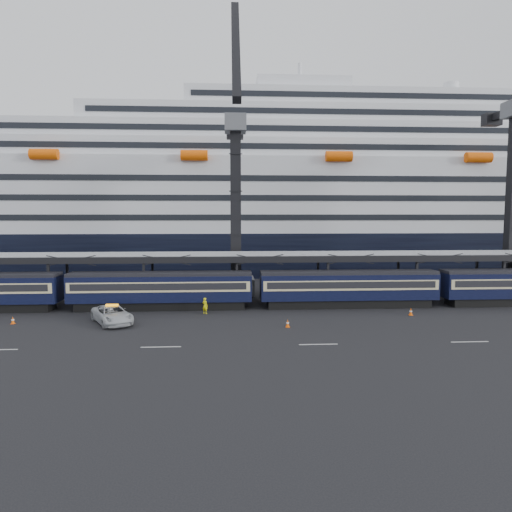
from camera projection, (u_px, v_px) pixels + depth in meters
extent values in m
plane|color=black|center=(468.00, 329.00, 39.82)|extent=(260.00, 260.00, 0.00)
cube|color=beige|center=(161.00, 347.00, 34.34)|extent=(3.00, 0.15, 0.02)
cube|color=beige|center=(318.00, 344.00, 35.04)|extent=(3.00, 0.15, 0.02)
cube|color=beige|center=(470.00, 342.00, 35.73)|extent=(3.00, 0.15, 0.02)
cube|color=black|center=(161.00, 305.00, 48.11)|extent=(17.48, 2.40, 0.90)
cube|color=black|center=(161.00, 288.00, 47.94)|extent=(19.00, 2.80, 2.70)
cube|color=beige|center=(161.00, 285.00, 47.91)|extent=(18.62, 2.92, 1.05)
cube|color=black|center=(161.00, 285.00, 47.91)|extent=(17.86, 2.98, 0.70)
cube|color=black|center=(161.00, 274.00, 47.81)|extent=(19.00, 2.50, 0.35)
cube|color=black|center=(348.00, 303.00, 49.26)|extent=(17.48, 2.40, 0.90)
cube|color=black|center=(348.00, 286.00, 49.10)|extent=(19.00, 2.80, 2.70)
cube|color=beige|center=(349.00, 283.00, 49.07)|extent=(18.62, 2.92, 1.05)
cube|color=black|center=(349.00, 283.00, 49.07)|extent=(17.86, 2.98, 0.70)
cube|color=black|center=(349.00, 272.00, 48.96)|extent=(19.00, 2.50, 0.35)
cube|color=gray|center=(408.00, 254.00, 53.25)|extent=(130.00, 6.00, 0.25)
cube|color=black|center=(418.00, 259.00, 50.29)|extent=(130.00, 0.25, 0.70)
cube|color=black|center=(398.00, 254.00, 56.26)|extent=(130.00, 0.25, 0.70)
cube|color=black|center=(49.00, 283.00, 48.40)|extent=(0.25, 0.25, 5.40)
cube|color=black|center=(67.00, 276.00, 53.97)|extent=(0.25, 0.25, 5.40)
cube|color=black|center=(144.00, 282.00, 48.98)|extent=(0.25, 0.25, 5.40)
cube|color=black|center=(153.00, 275.00, 54.55)|extent=(0.25, 0.25, 5.40)
cube|color=black|center=(237.00, 281.00, 49.56)|extent=(0.25, 0.25, 5.40)
cube|color=black|center=(236.00, 275.00, 55.12)|extent=(0.25, 0.25, 5.40)
cube|color=black|center=(328.00, 281.00, 50.13)|extent=(0.25, 0.25, 5.40)
cube|color=black|center=(318.00, 274.00, 55.70)|extent=(0.25, 0.25, 5.40)
cube|color=black|center=(417.00, 280.00, 50.71)|extent=(0.25, 0.25, 5.40)
cube|color=black|center=(398.00, 273.00, 56.28)|extent=(0.25, 0.25, 5.40)
cube|color=black|center=(503.00, 279.00, 51.29)|extent=(0.25, 0.25, 5.40)
cube|color=black|center=(477.00, 273.00, 56.86)|extent=(0.25, 0.25, 5.40)
cube|color=black|center=(341.00, 249.00, 85.23)|extent=(200.00, 28.00, 7.00)
cube|color=white|center=(342.00, 198.00, 84.37)|extent=(190.00, 26.88, 12.00)
cube|color=white|center=(342.00, 157.00, 83.68)|extent=(160.00, 24.64, 3.00)
cube|color=black|center=(362.00, 147.00, 71.38)|extent=(153.60, 0.12, 0.90)
cube|color=white|center=(343.00, 140.00, 83.41)|extent=(124.00, 21.84, 3.00)
cube|color=black|center=(360.00, 129.00, 72.50)|extent=(119.04, 0.12, 0.90)
cube|color=white|center=(343.00, 123.00, 83.13)|extent=(90.00, 19.04, 3.00)
cube|color=black|center=(358.00, 112.00, 73.62)|extent=(86.40, 0.12, 0.90)
cube|color=white|center=(343.00, 107.00, 82.86)|extent=(56.00, 16.24, 3.00)
cube|color=black|center=(356.00, 95.00, 74.74)|extent=(53.76, 0.12, 0.90)
cube|color=white|center=(300.00, 92.00, 82.17)|extent=(16.00, 12.00, 2.50)
cylinder|color=white|center=(451.00, 91.00, 83.74)|extent=(2.80, 2.80, 3.00)
cylinder|color=#FF5C08|center=(44.00, 154.00, 67.11)|extent=(4.00, 1.60, 1.60)
cylinder|color=#FF5C08|center=(194.00, 155.00, 68.38)|extent=(4.00, 1.60, 1.60)
cylinder|color=#FF5C08|center=(339.00, 156.00, 69.65)|extent=(4.00, 1.60, 1.60)
cylinder|color=#FF5C08|center=(478.00, 157.00, 70.92)|extent=(4.00, 1.60, 1.60)
cube|color=#52555A|center=(236.00, 286.00, 57.47)|extent=(4.50, 4.50, 2.00)
cube|color=black|center=(236.00, 206.00, 56.55)|extent=(1.30, 1.30, 18.00)
cube|color=#52555A|center=(235.00, 124.00, 55.64)|extent=(2.60, 3.20, 2.00)
cube|color=black|center=(236.00, 48.00, 49.26)|extent=(0.90, 12.26, 14.37)
cube|color=black|center=(235.00, 128.00, 58.14)|extent=(0.90, 5.04, 0.90)
cube|color=black|center=(235.00, 133.00, 60.67)|extent=(2.20, 1.60, 1.60)
cube|color=#52555A|center=(509.00, 284.00, 58.49)|extent=(4.50, 4.50, 2.00)
cube|color=black|center=(504.00, 114.00, 59.27)|extent=(0.90, 5.60, 0.90)
cube|color=black|center=(492.00, 120.00, 62.07)|extent=(2.20, 1.60, 1.60)
imported|color=#B6BABE|center=(112.00, 315.00, 41.77)|extent=(5.20, 6.37, 1.61)
imported|color=#FFF70D|center=(205.00, 306.00, 45.86)|extent=(0.71, 0.65, 1.63)
cube|color=#FF5C08|center=(13.00, 324.00, 41.64)|extent=(0.35, 0.35, 0.04)
cone|color=#FF5C08|center=(13.00, 320.00, 41.61)|extent=(0.30, 0.30, 0.67)
cylinder|color=white|center=(13.00, 320.00, 41.61)|extent=(0.25, 0.25, 0.11)
cube|color=#FF5C08|center=(288.00, 327.00, 40.41)|extent=(0.37, 0.37, 0.04)
cone|color=#FF5C08|center=(288.00, 323.00, 40.38)|extent=(0.31, 0.31, 0.70)
cylinder|color=white|center=(288.00, 323.00, 40.38)|extent=(0.26, 0.26, 0.12)
cube|color=#FF5C08|center=(411.00, 315.00, 45.20)|extent=(0.37, 0.37, 0.04)
cone|color=#FF5C08|center=(411.00, 311.00, 45.17)|extent=(0.32, 0.32, 0.71)
cylinder|color=white|center=(411.00, 311.00, 45.17)|extent=(0.27, 0.27, 0.12)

